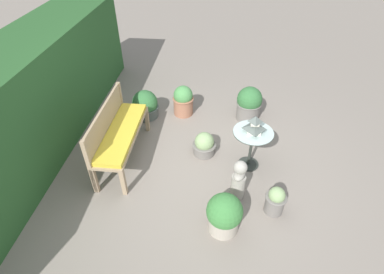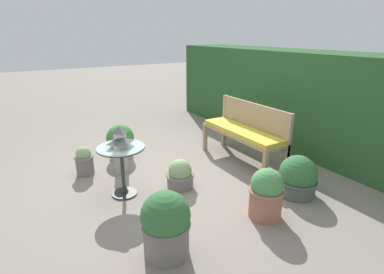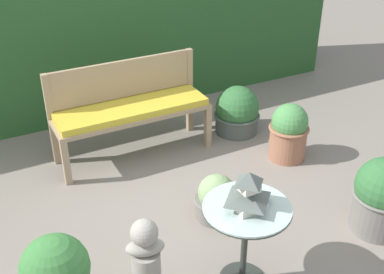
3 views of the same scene
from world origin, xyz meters
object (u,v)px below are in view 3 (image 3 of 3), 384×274
Objects in this scene: patio_table at (246,224)px; potted_plant_bench_right at (217,199)px; potted_plant_hedge_corner at (383,196)px; garden_bench at (132,113)px; pagoda_birdhouse at (248,192)px; potted_plant_path_edge at (289,132)px; potted_plant_bench_left at (237,112)px; garden_bust at (146,260)px.

patio_table is 0.80m from potted_plant_bench_right.
potted_plant_hedge_corner is (1.25, -0.03, -0.19)m from patio_table.
garden_bench is 3.91× the size of potted_plant_bench_right.
potted_plant_hedge_corner is at bearing -1.25° from pagoda_birdhouse.
pagoda_birdhouse is at bearing -137.42° from potted_plant_path_edge.
pagoda_birdhouse is 0.68× the size of potted_plant_bench_right.
garden_bench is 2.35× the size of patio_table.
patio_table is at bearing -121.15° from potted_plant_bench_left.
garden_bust is at bearing 163.75° from pagoda_birdhouse.
potted_plant_path_edge is 1.49× the size of potted_plant_bench_right.
patio_table reaches higher than potted_plant_path_edge.
patio_table is 1.66× the size of potted_plant_bench_right.
potted_plant_bench_right is at bearing -156.34° from potted_plant_path_edge.
potted_plant_bench_left is at bearing 93.75° from potted_plant_hedge_corner.
patio_table is 2.20m from potted_plant_bench_left.
pagoda_birdhouse reaches higher than potted_plant_hedge_corner.
potted_plant_hedge_corner is at bearing -56.73° from garden_bench.
garden_bust is 1.63× the size of potted_plant_bench_right.
garden_bench is at bearing 91.04° from pagoda_birdhouse.
garden_bust is at bearing 173.57° from potted_plant_hedge_corner.
potted_plant_path_edge is at bearing 43.04° from garden_bust.
potted_plant_bench_left is 1.90m from potted_plant_hedge_corner.
potted_plant_bench_left is (-0.15, 0.69, -0.06)m from potted_plant_path_edge.
patio_table reaches higher than garden_bust.
potted_plant_path_edge is at bearing -77.55° from potted_plant_bench_left.
patio_table is 2.44× the size of pagoda_birdhouse.
potted_plant_bench_left is (1.17, -0.07, -0.24)m from garden_bench.
pagoda_birdhouse is 0.94m from potted_plant_bench_right.
patio_table is at bearing -105.72° from potted_plant_bench_right.
garden_bench is at bearing 176.64° from potted_plant_bench_left.
potted_plant_hedge_corner is (1.25, -0.03, -0.44)m from pagoda_birdhouse.
potted_plant_path_edge is 1.11× the size of potted_plant_bench_left.
pagoda_birdhouse is 1.33m from potted_plant_hedge_corner.
potted_plant_bench_left is 0.82× the size of potted_plant_hedge_corner.
garden_bench is 2.39× the size of garden_bust.
potted_plant_bench_left is (1.77, 1.68, -0.08)m from garden_bust.
pagoda_birdhouse reaches higher than garden_bust.
potted_plant_hedge_corner is (1.06, -0.73, 0.14)m from potted_plant_bench_right.
garden_bust is at bearing -136.40° from potted_plant_bench_left.
potted_plant_hedge_corner is at bearing 9.28° from garden_bust.
pagoda_birdhouse is at bearing -75.96° from patio_table.
potted_plant_bench_left reaches higher than potted_plant_bench_right.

